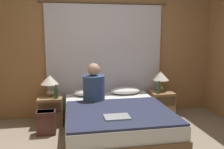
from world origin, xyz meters
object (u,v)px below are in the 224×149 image
bed (115,121)px  nightstand_left (51,110)px  beer_bottle_on_left_stand (56,93)px  beer_bottle_on_right_stand (159,88)px  person_left_in_bed (94,86)px  lamp_right (160,77)px  pillow_right (125,91)px  nightstand_right (161,104)px  laptop_on_bed (117,117)px  backpack_on_floor (46,121)px  pillow_left (89,92)px  lamp_left (50,81)px

bed → nightstand_left: size_ratio=3.93×
nightstand_left → beer_bottle_on_left_stand: bearing=-44.5°
bed → beer_bottle_on_right_stand: size_ratio=8.28×
person_left_in_bed → lamp_right: bearing=16.1°
pillow_right → beer_bottle_on_left_stand: (-1.23, -0.18, 0.06)m
nightstand_left → beer_bottle_on_right_stand: bearing=-3.3°
nightstand_right → beer_bottle_on_right_stand: beer_bottle_on_right_stand is taller
lamp_right → pillow_right: size_ratio=0.67×
nightstand_left → beer_bottle_on_left_stand: (0.11, -0.11, 0.33)m
laptop_on_bed → backpack_on_floor: bearing=140.7°
lamp_right → pillow_left: bearing=-180.0°
pillow_left → laptop_on_bed: pillow_left is taller
beer_bottle_on_right_stand → backpack_on_floor: (-1.97, -0.32, -0.36)m
lamp_left → beer_bottle_on_left_stand: bearing=-58.9°
pillow_left → person_left_in_bed: size_ratio=0.89×
nightstand_left → pillow_right: size_ratio=0.87×
pillow_right → beer_bottle_on_right_stand: beer_bottle_on_right_stand is taller
laptop_on_bed → bed: bearing=80.7°
bed → laptop_on_bed: laptop_on_bed is taller
nightstand_right → pillow_left: size_ratio=0.87×
laptop_on_bed → person_left_in_bed: bearing=102.1°
lamp_left → pillow_left: lamp_left is taller
nightstand_left → pillow_right: (1.34, 0.07, 0.27)m
beer_bottle_on_left_stand → backpack_on_floor: beer_bottle_on_left_stand is taller
nightstand_right → backpack_on_floor: nightstand_right is taller
nightstand_left → pillow_left: pillow_left is taller
bed → lamp_right: lamp_right is taller
person_left_in_bed → backpack_on_floor: 0.92m
lamp_right → pillow_right: bearing=-180.0°
pillow_right → backpack_on_floor: size_ratio=1.50×
pillow_right → person_left_in_bed: 0.75m
lamp_right → beer_bottle_on_right_stand: lamp_right is taller
laptop_on_bed → backpack_on_floor: size_ratio=0.88×
lamp_right → beer_bottle_on_left_stand: (-1.90, -0.18, -0.17)m
bed → pillow_left: (-0.33, 0.74, 0.29)m
bed → nightstand_left: 1.21m
lamp_left → laptop_on_bed: lamp_left is taller
pillow_right → beer_bottle_on_left_stand: size_ratio=2.41×
beer_bottle_on_left_stand → pillow_left: bearing=18.1°
bed → lamp_left: 1.36m
pillow_left → backpack_on_floor: bearing=-144.8°
person_left_in_bed → backpack_on_floor: person_left_in_bed is taller
pillow_right → beer_bottle_on_left_stand: bearing=-171.5°
nightstand_right → beer_bottle_on_right_stand: 0.36m
pillow_left → pillow_right: (0.67, 0.00, 0.00)m
nightstand_right → nightstand_left: bearing=180.0°
bed → pillow_right: bearing=65.9°
lamp_right → lamp_left: bearing=180.0°
lamp_left → backpack_on_floor: bearing=-94.6°
beer_bottle_on_right_stand → lamp_left: bearing=174.5°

